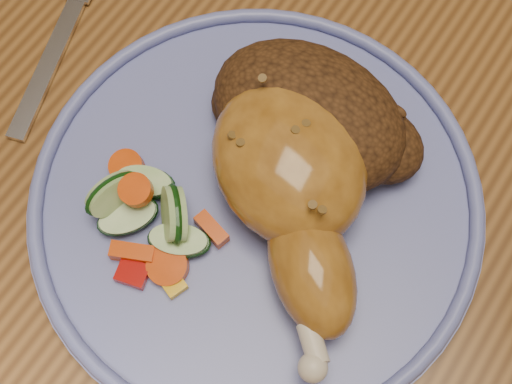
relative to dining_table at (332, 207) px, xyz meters
The scene contains 8 objects.
ground 0.67m from the dining_table, ahead, with size 4.00×4.00×0.00m, color #53331C.
dining_table is the anchor object (origin of this frame).
plate 0.11m from the dining_table, 119.31° to the right, with size 0.30×0.30×0.01m, color #626AB1.
plate_rim 0.12m from the dining_table, 119.31° to the right, with size 0.30×0.30×0.01m, color #626AB1.
chicken_leg 0.13m from the dining_table, 104.69° to the right, with size 0.17×0.18×0.06m.
rice_pilaf 0.12m from the dining_table, behind, with size 0.15×0.10×0.06m.
vegetable_pile 0.17m from the dining_table, 127.44° to the right, with size 0.10×0.09×0.04m.
fork 0.25m from the dining_table, behind, with size 0.07×0.16×0.00m.
Camera 1 is at (0.06, -0.20, 1.20)m, focal length 50.00 mm.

